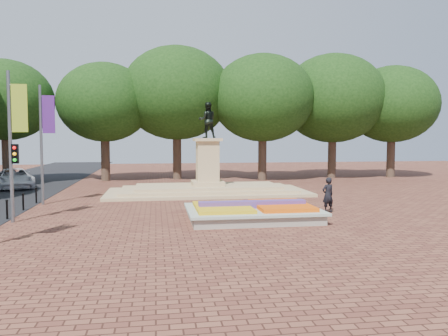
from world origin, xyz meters
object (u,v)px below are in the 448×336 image
monument (208,181)px  van (14,178)px  flower_bed (253,212)px  pedestrian (328,195)px

monument → van: bearing=159.1°
flower_bed → van: size_ratio=1.13×
flower_bed → pedestrian: (4.32, 1.27, 0.56)m
pedestrian → monument: bearing=-72.8°
van → pedestrian: size_ratio=2.98×
flower_bed → pedestrian: bearing=16.4°
monument → van: size_ratio=2.52×
flower_bed → monument: monument is taller
monument → pedestrian: bearing=-58.5°
monument → van: 15.54m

